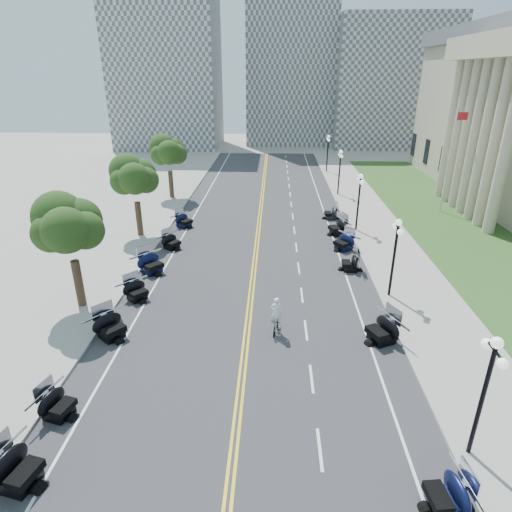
{
  "coord_description": "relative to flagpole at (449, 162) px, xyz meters",
  "views": [
    {
      "loc": [
        1.33,
        -19.84,
        12.92
      ],
      "look_at": [
        0.24,
        5.46,
        2.0
      ],
      "focal_mm": 30.0,
      "sensor_mm": 36.0,
      "label": 1
    }
  ],
  "objects": [
    {
      "name": "lane_dash_11",
      "position": [
        -14.8,
        -2.0,
        -4.99
      ],
      "size": [
        0.12,
        2.0,
        0.0
      ],
      "primitive_type": "cube",
      "color": "white",
      "rests_on": "road"
    },
    {
      "name": "lane_dash_5",
      "position": [
        -14.8,
        -26.0,
        -4.99
      ],
      "size": [
        0.12,
        2.0,
        0.0
      ],
      "primitive_type": "cube",
      "color": "white",
      "rests_on": "road"
    },
    {
      "name": "cyclist_rider",
      "position": [
        -16.44,
        -22.3,
        -3.15
      ],
      "size": [
        0.65,
        0.43,
        1.79
      ],
      "primitive_type": "imported",
      "rotation": [
        0.0,
        0.0,
        3.14
      ],
      "color": "white",
      "rests_on": "bicycle"
    },
    {
      "name": "lane_dash_12",
      "position": [
        -14.8,
        2.0,
        -4.99
      ],
      "size": [
        0.12,
        2.0,
        0.0
      ],
      "primitive_type": "cube",
      "color": "white",
      "rests_on": "road"
    },
    {
      "name": "tree_2",
      "position": [
        -28.0,
        -20.0,
        -0.25
      ],
      "size": [
        4.8,
        4.8,
        9.2
      ],
      "primitive_type": null,
      "color": "#235619",
      "rests_on": "sidewalk_south"
    },
    {
      "name": "motorcycle_n_8",
      "position": [
        -11.11,
        -10.34,
        -4.28
      ],
      "size": [
        2.87,
        2.87,
        1.43
      ],
      "primitive_type": null,
      "rotation": [
        0.0,
        0.0,
        -0.92
      ],
      "color": "black",
      "rests_on": "road"
    },
    {
      "name": "street_lamp_1",
      "position": [
        -9.4,
        -30.0,
        -2.4
      ],
      "size": [
        0.5,
        1.2,
        4.9
      ],
      "primitive_type": null,
      "color": "black",
      "rests_on": "sidewalk_north"
    },
    {
      "name": "motorcycle_s_4",
      "position": [
        -25.28,
        -28.74,
        -4.35
      ],
      "size": [
        2.27,
        2.27,
        1.29
      ],
      "primitive_type": null,
      "rotation": [
        0.0,
        0.0,
        1.3
      ],
      "color": "black",
      "rests_on": "road"
    },
    {
      "name": "flagpole",
      "position": [
        0.0,
        0.0,
        0.0
      ],
      "size": [
        1.1,
        0.2,
        10.0
      ],
      "primitive_type": null,
      "color": "silver",
      "rests_on": "ground"
    },
    {
      "name": "bicycle",
      "position": [
        -16.44,
        -22.3,
        -4.52
      ],
      "size": [
        0.72,
        1.64,
        0.95
      ],
      "primitive_type": "imported",
      "rotation": [
        0.0,
        0.0,
        -0.18
      ],
      "color": "#A51414",
      "rests_on": "road"
    },
    {
      "name": "lane_dash_9",
      "position": [
        -14.8,
        -10.0,
        -4.99
      ],
      "size": [
        0.12,
        2.0,
        0.0
      ],
      "primitive_type": "cube",
      "color": "white",
      "rests_on": "road"
    },
    {
      "name": "motorcycle_s_6",
      "position": [
        -25.0,
        -18.98,
        -4.33
      ],
      "size": [
        2.69,
        2.69,
        1.33
      ],
      "primitive_type": null,
      "rotation": [
        0.0,
        0.0,
        0.81
      ],
      "color": "black",
      "rests_on": "road"
    },
    {
      "name": "motorcycle_n_5",
      "position": [
        -10.96,
        -22.85,
        -4.24
      ],
      "size": [
        2.92,
        2.92,
        1.53
      ],
      "primitive_type": null,
      "rotation": [
        0.0,
        0.0,
        -1.11
      ],
      "color": "black",
      "rests_on": "road"
    },
    {
      "name": "sidewalk_north",
      "position": [
        -7.5,
        -12.0,
        -4.92
      ],
      "size": [
        5.0,
        90.0,
        0.15
      ],
      "primitive_type": "cube",
      "color": "#9E9991",
      "rests_on": "ground"
    },
    {
      "name": "lawn",
      "position": [
        -0.5,
        -4.0,
        -4.95
      ],
      "size": [
        9.0,
        60.0,
        0.1
      ],
      "primitive_type": "cube",
      "color": "#356023",
      "rests_on": "ground"
    },
    {
      "name": "edge_line_north",
      "position": [
        -11.6,
        -12.0,
        -4.99
      ],
      "size": [
        0.12,
        90.0,
        0.0
      ],
      "primitive_type": "cube",
      "color": "white",
      "rests_on": "road"
    },
    {
      "name": "distant_block_c",
      "position": [
        4.0,
        43.0,
        6.0
      ],
      "size": [
        20.0,
        14.0,
        22.0
      ],
      "primitive_type": "cube",
      "color": "gray",
      "rests_on": "ground"
    },
    {
      "name": "tree_3",
      "position": [
        -28.0,
        -8.0,
        -0.25
      ],
      "size": [
        4.8,
        4.8,
        9.2
      ],
      "primitive_type": null,
      "color": "#235619",
      "rests_on": "sidewalk_south"
    },
    {
      "name": "lane_dash_6",
      "position": [
        -14.8,
        -22.0,
        -4.99
      ],
      "size": [
        0.12,
        2.0,
        0.0
      ],
      "primitive_type": "cube",
      "color": "white",
      "rests_on": "road"
    },
    {
      "name": "ground",
      "position": [
        -18.0,
        -22.0,
        -5.0
      ],
      "size": [
        160.0,
        160.0,
        0.0
      ],
      "primitive_type": "plane",
      "color": "gray"
    },
    {
      "name": "lane_dash_13",
      "position": [
        -14.8,
        6.0,
        -4.99
      ],
      "size": [
        0.12,
        2.0,
        0.0
      ],
      "primitive_type": "cube",
      "color": "white",
      "rests_on": "road"
    },
    {
      "name": "lane_dash_8",
      "position": [
        -14.8,
        -14.0,
        -4.99
      ],
      "size": [
        0.12,
        2.0,
        0.0
      ],
      "primitive_type": "cube",
      "color": "white",
      "rests_on": "road"
    },
    {
      "name": "street_lamp_2",
      "position": [
        -9.4,
        -18.0,
        -2.4
      ],
      "size": [
        0.5,
        1.2,
        4.9
      ],
      "primitive_type": null,
      "color": "black",
      "rests_on": "sidewalk_north"
    },
    {
      "name": "sidewalk_south",
      "position": [
        -28.5,
        -12.0,
        -4.92
      ],
      "size": [
        5.0,
        90.0,
        0.15
      ],
      "primitive_type": "cube",
      "color": "#9E9991",
      "rests_on": "ground"
    },
    {
      "name": "lane_dash_7",
      "position": [
        -14.8,
        -18.0,
        -4.99
      ],
      "size": [
        0.12,
        2.0,
        0.0
      ],
      "primitive_type": "cube",
      "color": "white",
      "rests_on": "road"
    },
    {
      "name": "motorcycle_s_9",
      "position": [
        -24.74,
        -5.5,
        -4.32
      ],
      "size": [
        2.69,
        2.69,
        1.36
      ],
      "primitive_type": null,
      "rotation": [
        0.0,
        0.0,
        1.0
      ],
      "color": "black",
      "rests_on": "road"
    },
    {
      "name": "lane_dash_15",
      "position": [
        -14.8,
        14.0,
        -4.99
      ],
      "size": [
        0.12,
        2.0,
        0.0
      ],
      "primitive_type": "cube",
      "color": "white",
      "rests_on": "road"
    },
    {
      "name": "motorcycle_s_5",
      "position": [
        -25.11,
        -23.11,
        -4.26
      ],
      "size": [
        2.98,
        2.98,
        1.48
      ],
      "primitive_type": null,
      "rotation": [
        0.0,
        0.0,
        0.88
      ],
      "color": "black",
      "rests_on": "road"
    },
    {
      "name": "distant_block_b",
      "position": [
        -14.0,
        46.0,
        10.0
      ],
      "size": [
        16.0,
        12.0,
        30.0
      ],
      "primitive_type": "cube",
      "color": "gray",
      "rests_on": "ground"
    },
    {
      "name": "lane_dash_17",
      "position": [
        -14.8,
        22.0,
        -4.99
      ],
      "size": [
        0.12,
        2.0,
        0.0
      ],
      "primitive_type": "cube",
      "color": "white",
      "rests_on": "road"
    },
    {
      "name": "motorcycle_s_7",
      "position": [
        -25.11,
        -15.18,
        -4.22
      ],
      "size": [
        3.13,
        3.13,
        1.55
      ],
      "primitive_type": null,
      "rotation": [
        0.0,
        0.0,
        0.84
      ],
      "color": "black",
      "rests_on": "road"
    },
    {
      "name": "centerline_yellow_a",
      "position": [
        -18.12,
        -12.0,
        -4.99
      ],
      "size": [
        0.12,
        90.0,
        0.0
      ],
      "primitive_type": "cube",
      "color": "yellow",
      "rests_on": "road"
    },
    {
      "name": "tree_4",
      "position": [
        -28.0,
        4.0,
        -0.25
      ],
      "size": [
        4.8,
        4.8,
        9.2
      ],
      "primitive_type": null,
      "color": "#235619",
      "rests_on": "sidewalk_south"
    },
    {
      "name": "street_lamp_3",
      "position": [
        -9.4,
        -6.0,
        -2.4
      ],
      "size": [
        0.5,
        1.2,
        4.9
      ],
      "primitive_type": null,
      "color": "black",
      "rests_on": "sidewalk_north"
    },
    {
      "name": "lane_dash_16",
      "position": [
        -14.8,
        18.0,
        -4.99
      ],
      "size": [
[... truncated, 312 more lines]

